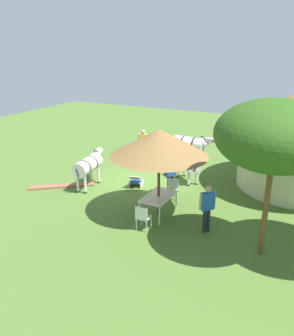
% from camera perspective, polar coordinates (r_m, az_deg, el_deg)
% --- Properties ---
extents(ground_plane, '(36.00, 36.00, 0.00)m').
position_cam_1_polar(ground_plane, '(16.06, -0.81, -1.88)').
color(ground_plane, '#4B6C2B').
extents(shade_umbrella, '(3.47, 3.47, 3.23)m').
position_cam_1_polar(shade_umbrella, '(11.84, 2.06, 4.25)').
color(shade_umbrella, '#4D352A').
rests_on(shade_umbrella, ground_plane).
extents(patio_dining_table, '(1.59, 0.96, 0.74)m').
position_cam_1_polar(patio_dining_table, '(12.56, 1.94, -4.96)').
color(patio_dining_table, silver).
rests_on(patio_dining_table, ground_plane).
extents(patio_chair_near_hut, '(0.43, 0.45, 0.90)m').
position_cam_1_polar(patio_chair_near_hut, '(11.55, -0.73, -8.06)').
color(patio_chair_near_hut, silver).
rests_on(patio_chair_near_hut, ground_plane).
extents(patio_chair_west_end, '(0.42, 0.44, 0.90)m').
position_cam_1_polar(patio_chair_west_end, '(13.73, 4.20, -3.45)').
color(patio_chair_west_end, silver).
rests_on(patio_chair_west_end, ground_plane).
extents(guest_beside_umbrella, '(0.47, 0.46, 1.66)m').
position_cam_1_polar(guest_beside_umbrella, '(11.44, 10.00, -6.01)').
color(guest_beside_umbrella, '#1F212A').
rests_on(guest_beside_umbrella, ground_plane).
extents(guest_behind_table, '(0.44, 0.46, 1.62)m').
position_cam_1_polar(guest_behind_table, '(14.19, 3.93, -0.67)').
color(guest_behind_table, black).
rests_on(guest_behind_table, ground_plane).
extents(standing_watcher, '(0.32, 0.57, 1.64)m').
position_cam_1_polar(standing_watcher, '(18.75, -0.64, 4.47)').
color(standing_watcher, black).
rests_on(standing_watcher, ground_plane).
extents(striped_lounge_chair, '(0.91, 0.71, 0.63)m').
position_cam_1_polar(striped_lounge_chair, '(15.18, -1.88, -2.16)').
color(striped_lounge_chair, '#3566AF').
rests_on(striped_lounge_chair, ground_plane).
extents(zebra_nearest_camera, '(0.86, 2.31, 1.56)m').
position_cam_1_polar(zebra_nearest_camera, '(18.23, 7.19, 4.00)').
color(zebra_nearest_camera, silver).
rests_on(zebra_nearest_camera, ground_plane).
extents(zebra_by_umbrella, '(1.64, 1.77, 1.50)m').
position_cam_1_polar(zebra_by_umbrella, '(15.71, 6.61, 1.23)').
color(zebra_by_umbrella, silver).
rests_on(zebra_by_umbrella, ground_plane).
extents(zebra_toward_hut, '(2.32, 0.86, 1.55)m').
position_cam_1_polar(zebra_toward_hut, '(15.07, -9.75, 0.44)').
color(zebra_toward_hut, silver).
rests_on(zebra_toward_hut, ground_plane).
extents(acacia_tree_behind_hut, '(3.26, 3.26, 4.63)m').
position_cam_1_polar(acacia_tree_behind_hut, '(9.76, 20.56, 5.07)').
color(acacia_tree_behind_hut, brown).
rests_on(acacia_tree_behind_hut, ground_plane).
extents(brick_patio_kerb, '(1.99, 2.44, 0.08)m').
position_cam_1_polar(brick_patio_kerb, '(15.65, -13.97, -2.92)').
color(brick_patio_kerb, '#945641').
rests_on(brick_patio_kerb, ground_plane).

